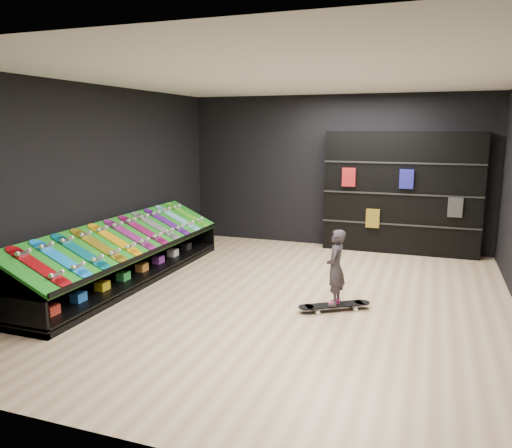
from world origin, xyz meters
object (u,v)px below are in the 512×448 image
(back_shelving, at_px, (401,193))
(child, at_px, (335,282))
(floor_skateboard, at_px, (334,307))
(display_rack, at_px, (128,265))

(back_shelving, bearing_deg, child, -98.89)
(back_shelving, distance_m, child, 3.66)
(floor_skateboard, height_order, child, child)
(display_rack, distance_m, child, 3.30)
(floor_skateboard, distance_m, child, 0.34)
(display_rack, distance_m, back_shelving, 5.16)
(back_shelving, xyz_separation_m, floor_skateboard, (-0.55, -3.54, -1.10))
(back_shelving, relative_size, floor_skateboard, 2.93)
(display_rack, xyz_separation_m, child, (3.29, -0.22, 0.14))
(floor_skateboard, xyz_separation_m, child, (0.00, 0.00, 0.34))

